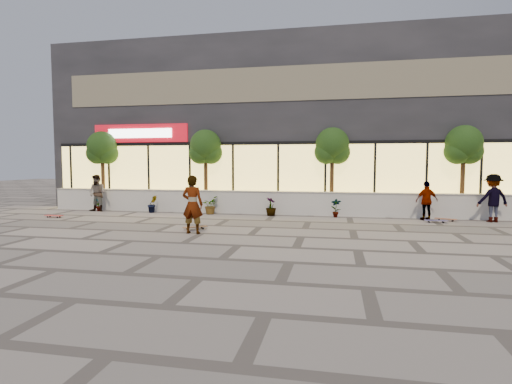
% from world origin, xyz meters
% --- Properties ---
extents(ground, '(80.00, 80.00, 0.00)m').
position_xyz_m(ground, '(0.00, 0.00, 0.00)').
color(ground, gray).
rests_on(ground, ground).
extents(planter_wall, '(22.00, 0.42, 1.04)m').
position_xyz_m(planter_wall, '(0.00, 7.00, 0.52)').
color(planter_wall, silver).
rests_on(planter_wall, ground).
extents(retail_building, '(24.00, 9.17, 8.50)m').
position_xyz_m(retail_building, '(-0.00, 12.49, 4.25)').
color(retail_building, '#232428').
rests_on(retail_building, ground).
extents(shrub_a, '(0.43, 0.29, 0.81)m').
position_xyz_m(shrub_a, '(-8.50, 6.45, 0.41)').
color(shrub_a, '#1E3E13').
rests_on(shrub_a, ground).
extents(shrub_b, '(0.57, 0.57, 0.81)m').
position_xyz_m(shrub_b, '(-5.70, 6.45, 0.41)').
color(shrub_b, '#1E3E13').
rests_on(shrub_b, ground).
extents(shrub_c, '(0.68, 0.77, 0.81)m').
position_xyz_m(shrub_c, '(-2.90, 6.45, 0.41)').
color(shrub_c, '#1E3E13').
rests_on(shrub_c, ground).
extents(shrub_d, '(0.64, 0.64, 0.81)m').
position_xyz_m(shrub_d, '(-0.10, 6.45, 0.41)').
color(shrub_d, '#1E3E13').
rests_on(shrub_d, ground).
extents(shrub_e, '(0.46, 0.35, 0.81)m').
position_xyz_m(shrub_e, '(2.70, 6.45, 0.41)').
color(shrub_e, '#1E3E13').
rests_on(shrub_e, ground).
extents(tree_west, '(1.60, 1.50, 3.92)m').
position_xyz_m(tree_west, '(-9.00, 7.70, 2.99)').
color(tree_west, '#3F2D16').
rests_on(tree_west, ground).
extents(tree_midwest, '(1.60, 1.50, 3.92)m').
position_xyz_m(tree_midwest, '(-3.50, 7.70, 2.99)').
color(tree_midwest, '#3F2D16').
rests_on(tree_midwest, ground).
extents(tree_mideast, '(1.60, 1.50, 3.92)m').
position_xyz_m(tree_mideast, '(2.50, 7.70, 2.99)').
color(tree_mideast, '#3F2D16').
rests_on(tree_mideast, ground).
extents(tree_east, '(1.60, 1.50, 3.92)m').
position_xyz_m(tree_east, '(8.00, 7.70, 2.99)').
color(tree_east, '#3F2D16').
rests_on(tree_east, ground).
extents(skater_center, '(0.71, 0.47, 1.92)m').
position_xyz_m(skater_center, '(-1.91, 1.56, 0.96)').
color(skater_center, white).
rests_on(skater_center, ground).
extents(skater_left, '(0.88, 0.70, 1.75)m').
position_xyz_m(skater_left, '(-8.44, 6.30, 0.88)').
color(skater_left, tan).
rests_on(skater_left, ground).
extents(skater_right_near, '(1.00, 0.66, 1.59)m').
position_xyz_m(skater_right_near, '(6.29, 6.30, 0.79)').
color(skater_right_near, silver).
rests_on(skater_right_near, ground).
extents(skater_right_far, '(1.35, 0.98, 1.88)m').
position_xyz_m(skater_right_far, '(8.72, 6.30, 0.94)').
color(skater_right_far, maroon).
rests_on(skater_right_far, ground).
extents(skateboard_center, '(0.81, 0.70, 0.10)m').
position_xyz_m(skateboard_center, '(-2.11, 2.32, 0.09)').
color(skateboard_center, brown).
rests_on(skateboard_center, ground).
extents(skateboard_left, '(0.83, 0.26, 0.10)m').
position_xyz_m(skateboard_left, '(-9.05, 4.04, 0.08)').
color(skateboard_left, red).
rests_on(skateboard_left, ground).
extents(skateboard_right_near, '(0.84, 0.51, 0.10)m').
position_xyz_m(skateboard_right_near, '(7.00, 6.20, 0.08)').
color(skateboard_right_near, '#985131').
rests_on(skateboard_right_near, ground).
extents(skateboard_right_far, '(0.85, 0.27, 0.10)m').
position_xyz_m(skateboard_right_far, '(6.51, 5.64, 0.08)').
color(skateboard_right_far, '#4B447E').
rests_on(skateboard_right_far, ground).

